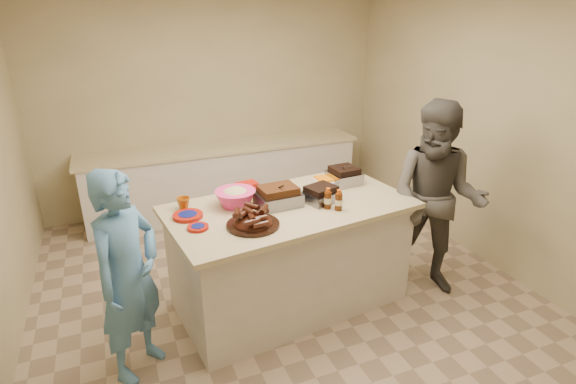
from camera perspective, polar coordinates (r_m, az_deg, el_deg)
name	(u,v)px	position (r m, az deg, el deg)	size (l,w,h in m)	color
room	(287,298)	(4.36, -0.07, -13.30)	(4.50, 5.00, 2.70)	tan
back_counter	(225,178)	(6.02, -8.03, 1.75)	(3.60, 0.64, 0.90)	silver
island	(290,301)	(4.33, 0.26, -13.62)	(2.07, 1.09, 0.98)	silver
rib_platter	(253,226)	(3.48, -4.46, -4.30)	(0.41, 0.41, 0.17)	#3F160C
pulled_pork_tray	(278,205)	(3.83, -1.24, -1.68)	(0.36, 0.28, 0.11)	#47230F
brisket_tray	(321,201)	(3.92, 4.17, -1.15)	(0.29, 0.24, 0.09)	black
roasting_pan	(344,183)	(4.35, 7.09, 1.13)	(0.27, 0.27, 0.11)	gray
coleslaw_bowl	(236,206)	(3.84, -6.64, -1.76)	(0.35, 0.35, 0.24)	#F43482
sausage_plate	(276,195)	(4.05, -1.49, -0.34)	(0.33, 0.33, 0.06)	silver
mac_cheese_dish	(329,184)	(4.31, 5.22, 1.01)	(0.28, 0.21, 0.08)	orange
bbq_bottle_a	(327,208)	(3.78, 5.03, -2.07)	(0.06, 0.06, 0.18)	#401C07
bbq_bottle_b	(338,210)	(3.76, 6.40, -2.29)	(0.06, 0.06, 0.18)	#401C07
mustard_bottle	(249,201)	(3.93, -4.93, -1.12)	(0.05, 0.05, 0.13)	#EABB00
sauce_bowl	(263,199)	(3.95, -3.16, -0.92)	(0.14, 0.04, 0.14)	silver
plate_stack_large	(188,217)	(3.70, -12.58, -3.15)	(0.24, 0.24, 0.03)	#9D1309
plate_stack_small	(198,229)	(3.50, -11.35, -4.59)	(0.16, 0.16, 0.02)	#9D1309
plastic_cup	(184,209)	(3.86, -13.05, -2.12)	(0.11, 0.10, 0.11)	#A9540B
basket_stack	(247,192)	(4.11, -5.22, -0.04)	(0.18, 0.14, 0.09)	#9D1309
guest_blue	(142,365)	(3.85, -18.00, -20.19)	(0.58, 1.59, 0.38)	#4F87BD
guest_gray	(424,285)	(4.73, 16.94, -11.22)	(0.89, 1.83, 0.69)	#4F4C47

